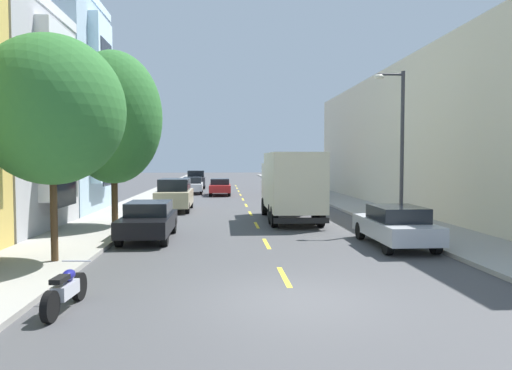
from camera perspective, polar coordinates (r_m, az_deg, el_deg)
name	(u,v)px	position (r m, az deg, el deg)	size (l,w,h in m)	color
ground_plane	(241,196)	(40.45, -1.74, -1.36)	(160.00, 160.00, 0.00)	#424244
sidewalk_left	(152,198)	(38.81, -12.16, -1.50)	(3.20, 120.00, 0.14)	#99968E
sidewalk_right	(330,197)	(39.39, 8.76, -1.41)	(3.20, 120.00, 0.14)	#99968E
lane_centerline_dashes	(244,202)	(34.97, -1.38, -2.03)	(0.14, 47.20, 0.01)	yellow
townhouse_third_powder_blue	(7,109)	(30.84, -27.38, 8.03)	(10.80, 7.28, 12.28)	#9EB7CC
apartment_block_opposite	(459,139)	(33.98, 22.84, 5.04)	(10.00, 36.00, 8.82)	beige
street_tree_nearest	(52,110)	(14.94, -22.99, 8.14)	(4.11, 4.11, 6.42)	#47331E
street_tree_second	(113,117)	(22.47, -16.49, 7.66)	(4.28, 4.28, 7.73)	#47331E
street_lamp	(399,137)	(21.60, 16.50, 5.44)	(1.35, 0.28, 6.68)	#38383D
delivery_box_truck	(291,183)	(23.95, 4.14, 0.26)	(2.40, 7.08, 3.39)	beige
parked_wagon_white	(193,185)	(44.40, -7.50, 0.03)	(1.94, 4.74, 1.50)	silver
parked_sedan_black	(149,220)	(18.97, -12.58, -4.03)	(1.81, 4.50, 1.43)	black
parked_pickup_orange	(299,188)	(38.19, 5.06, -0.38)	(2.11, 5.34, 1.73)	orange
parked_suv_champagne	(175,194)	(29.30, -9.57, -1.10)	(1.96, 4.80, 1.93)	tan
parked_sedan_silver	(395,225)	(17.68, 16.14, -4.58)	(1.82, 4.51, 1.43)	#B2B5BA
parked_suv_charcoal	(196,179)	(52.59, -7.09, 0.68)	(2.05, 4.84, 1.93)	#333338
parked_pickup_navy	(287,184)	(45.66, 3.66, 0.16)	(2.12, 5.35, 1.73)	navy
moving_red_sedan	(220,187)	(42.00, -4.28, -0.19)	(1.80, 4.50, 1.43)	#AD1E1E
parked_motorcycle	(66,290)	(10.64, -21.56, -11.49)	(0.62, 2.05, 0.90)	black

